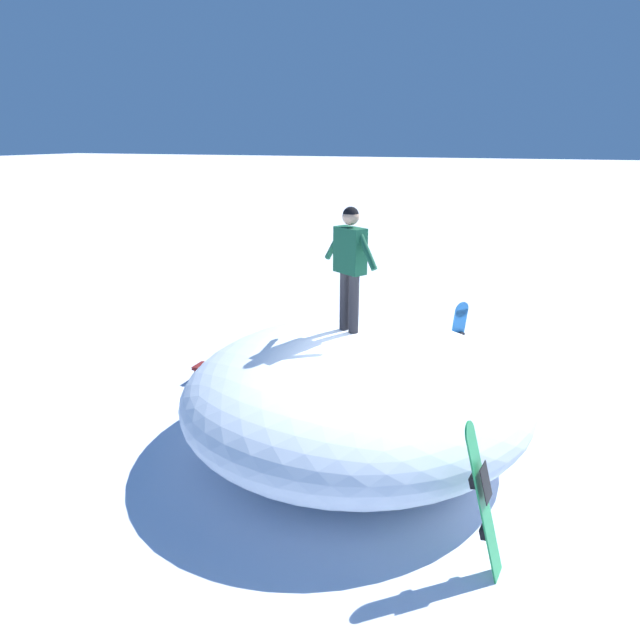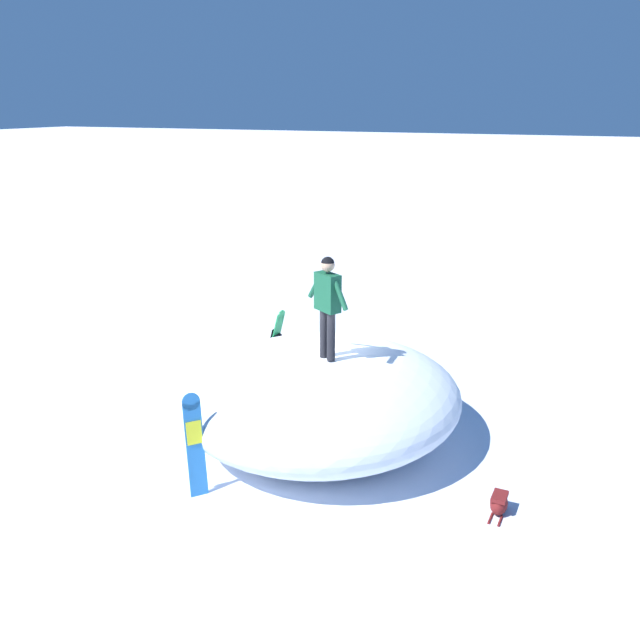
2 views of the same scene
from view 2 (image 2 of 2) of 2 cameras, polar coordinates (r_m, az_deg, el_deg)
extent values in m
plane|color=white|center=(12.83, -0.84, -8.52)|extent=(240.00, 240.00, 0.00)
ellipsoid|color=white|center=(11.80, 0.09, -6.55)|extent=(6.64, 6.72, 1.66)
cylinder|color=black|center=(10.98, 0.96, -1.42)|extent=(0.14, 0.14, 0.85)
cylinder|color=black|center=(11.13, 0.34, -1.14)|extent=(0.14, 0.14, 0.85)
cube|color=#195638|center=(10.83, 0.66, 2.41)|extent=(0.52, 0.43, 0.63)
sphere|color=tan|center=(10.71, 0.67, 4.78)|extent=(0.23, 0.23, 0.23)
cylinder|color=#195638|center=(10.56, 1.71, 2.31)|extent=(0.39, 0.28, 0.52)
cylinder|color=#195638|center=(11.07, -0.34, 3.06)|extent=(0.39, 0.28, 0.52)
sphere|color=black|center=(10.71, 0.67, 4.90)|extent=(0.22, 0.22, 0.22)
cube|color=#2672BF|center=(10.44, -10.68, -10.88)|extent=(0.33, 0.34, 1.51)
cylinder|color=#2672BF|center=(10.17, -11.06, -6.92)|extent=(0.22, 0.24, 0.28)
cube|color=yellow|center=(10.32, -10.79, -9.53)|extent=(0.19, 0.21, 0.36)
cube|color=black|center=(10.37, -10.88, -9.37)|extent=(0.19, 0.20, 0.12)
cube|color=black|center=(10.58, -10.61, -12.14)|extent=(0.19, 0.20, 0.12)
cube|color=#1E8C47|center=(14.21, -4.04, -2.44)|extent=(0.48, 0.33, 1.54)
cylinder|color=#1E8C47|center=(13.84, -3.40, 0.36)|extent=(0.13, 0.28, 0.26)
cube|color=black|center=(14.11, -4.02, -1.40)|extent=(0.14, 0.24, 0.37)
cube|color=black|center=(14.05, -3.67, -1.48)|extent=(0.13, 0.20, 0.12)
cube|color=black|center=(14.33, -4.12, -3.44)|extent=(0.13, 0.20, 0.12)
ellipsoid|color=maroon|center=(10.45, 15.16, -15.04)|extent=(0.26, 0.40, 0.30)
ellipsoid|color=maroon|center=(10.62, 15.33, -14.76)|extent=(0.19, 0.12, 0.15)
cube|color=maroon|center=(10.39, 15.22, -14.45)|extent=(0.22, 0.33, 0.06)
cylinder|color=maroon|center=(10.36, 14.47, -16.21)|extent=(0.05, 0.27, 0.04)
cylinder|color=maroon|center=(10.35, 15.26, -16.35)|extent=(0.05, 0.27, 0.04)
camera|label=1|loc=(17.92, 2.82, 13.51)|focal=30.90mm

